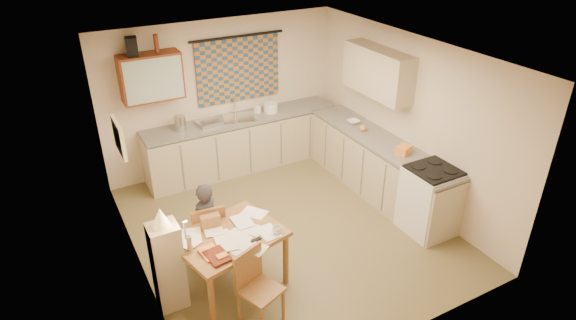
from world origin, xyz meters
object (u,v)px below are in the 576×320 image
counter_right (378,167)px  shelf_stand (168,266)px  dining_table (231,261)px  person (205,226)px  counter_back (243,143)px  stove (429,200)px  chair_far (209,243)px

counter_right → shelf_stand: shelf_stand is taller
dining_table → person: person is taller
counter_back → stove: stove is taller
dining_table → shelf_stand: 0.73m
chair_far → shelf_stand: 0.84m
stove → person: size_ratio=0.83×
chair_far → counter_right: bearing=-167.2°
counter_right → person: bearing=-173.2°
person → shelf_stand: bearing=13.8°
person → chair_far: bearing=-154.5°
counter_right → shelf_stand: 3.63m
counter_back → person: person is taller
counter_right → person: size_ratio=2.54×
dining_table → chair_far: (-0.07, 0.56, -0.10)m
counter_right → stove: size_ratio=3.06×
chair_far → person: size_ratio=0.77×
counter_right → dining_table: bearing=-162.8°
counter_back → dining_table: 2.97m
dining_table → counter_right: bearing=3.8°
counter_back → dining_table: counter_back is taller
dining_table → stove: bearing=-18.3°
chair_far → person: 0.31m
stove → person: (-2.93, 0.77, 0.10)m
stove → chair_far: stove is taller
person → counter_back: bearing=-147.7°
counter_right → stove: (-0.00, -1.12, 0.03)m
person → stove: bearing=141.6°
stove → dining_table: 2.85m
counter_right → dining_table: counter_right is taller
counter_back → person: (-1.44, -2.12, 0.13)m
chair_far → person: (-0.03, -0.03, 0.30)m
counter_right → stove: bearing=-90.0°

